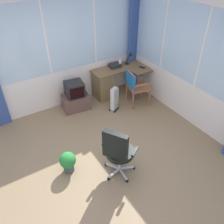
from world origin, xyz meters
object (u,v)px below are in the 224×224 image
(desk_lamp, at_px, (130,57))
(office_chair, at_px, (118,150))
(spray_bottle, at_px, (120,63))
(paper_tray, at_px, (115,65))
(wooden_armchair, at_px, (134,84))
(space_heater, at_px, (115,99))
(potted_plant, at_px, (68,161))
(tv_remote, at_px, (142,67))
(desk, at_px, (106,83))
(tv_on_stand, at_px, (76,97))

(desk_lamp, xyz_separation_m, office_chair, (-1.95, -2.38, -0.36))
(spray_bottle, xyz_separation_m, paper_tray, (-0.12, 0.06, -0.06))
(spray_bottle, xyz_separation_m, wooden_armchair, (-0.04, -0.69, -0.27))
(wooden_armchair, relative_size, space_heater, 1.48)
(potted_plant, bearing_deg, paper_tray, 40.61)
(desk_lamp, bearing_deg, wooden_armchair, -118.12)
(tv_remote, xyz_separation_m, paper_tray, (-0.57, 0.41, 0.03))
(desk, distance_m, space_heater, 0.63)
(tv_remote, relative_size, office_chair, 0.14)
(tv_remote, bearing_deg, office_chair, -161.97)
(desk, distance_m, desk_lamp, 0.96)
(wooden_armchair, relative_size, office_chair, 0.86)
(tv_on_stand, distance_m, potted_plant, 1.99)
(office_chair, bearing_deg, paper_tray, 58.30)
(spray_bottle, height_order, office_chair, office_chair)
(spray_bottle, xyz_separation_m, potted_plant, (-2.33, -1.84, -0.62))
(desk_lamp, relative_size, spray_bottle, 1.50)
(desk_lamp, height_order, paper_tray, desk_lamp)
(tv_on_stand, bearing_deg, space_heater, -34.55)
(desk_lamp, bearing_deg, paper_tray, 172.01)
(desk, height_order, tv_remote, tv_remote)
(tv_remote, xyz_separation_m, space_heater, (-1.03, -0.29, -0.45))
(paper_tray, distance_m, tv_on_stand, 1.34)
(desk, height_order, office_chair, office_chair)
(desk_lamp, bearing_deg, tv_remote, -69.90)
(desk, relative_size, paper_tray, 4.62)
(desk, height_order, space_heater, desk)
(tv_remote, height_order, wooden_armchair, wooden_armchair)
(tv_remote, bearing_deg, paper_tray, 117.81)
(tv_remote, distance_m, wooden_armchair, 0.63)
(tv_remote, bearing_deg, space_heater, 169.56)
(desk_lamp, height_order, tv_on_stand, desk_lamp)
(potted_plant, bearing_deg, tv_remote, 28.07)
(paper_tray, distance_m, office_chair, 2.87)
(office_chair, bearing_deg, desk_lamp, 50.66)
(space_heater, distance_m, potted_plant, 2.12)
(paper_tray, relative_size, tv_on_stand, 0.41)
(wooden_armchair, xyz_separation_m, space_heater, (-0.53, 0.04, -0.27))
(spray_bottle, xyz_separation_m, space_heater, (-0.58, -0.65, -0.54))
(office_chair, xyz_separation_m, space_heater, (1.05, 1.73, -0.29))
(paper_tray, relative_size, wooden_armchair, 0.33)
(tv_on_stand, bearing_deg, paper_tray, 7.43)
(spray_bottle, bearing_deg, wooden_armchair, -93.57)
(desk_lamp, relative_size, office_chair, 0.31)
(paper_tray, distance_m, space_heater, 0.97)
(desk_lamp, relative_size, wooden_armchair, 0.36)
(desk, xyz_separation_m, spray_bottle, (0.46, 0.03, 0.44))
(desk, relative_size, office_chair, 1.31)
(spray_bottle, bearing_deg, tv_on_stand, -175.67)
(tv_on_stand, relative_size, space_heater, 1.20)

